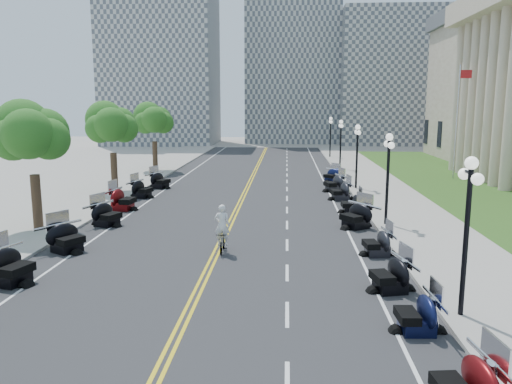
{
  "coord_description": "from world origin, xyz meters",
  "views": [
    {
      "loc": [
        3.12,
        -23.03,
        6.6
      ],
      "look_at": [
        1.52,
        3.16,
        2.0
      ],
      "focal_mm": 35.0,
      "sensor_mm": 36.0,
      "label": 1
    }
  ],
  "objects": [
    {
      "name": "lane_dash_9",
      "position": [
        3.2,
        12.0,
        0.01
      ],
      "size": [
        0.12,
        2.0,
        0.0
      ],
      "primitive_type": "cube",
      "color": "white",
      "rests_on": "road"
    },
    {
      "name": "sidewalk_north",
      "position": [
        10.5,
        10.0,
        0.07
      ],
      "size": [
        5.0,
        90.0,
        0.15
      ],
      "primitive_type": "cube",
      "color": "#9E9991",
      "rests_on": "ground"
    },
    {
      "name": "lane_dash_7",
      "position": [
        3.2,
        4.0,
        0.01
      ],
      "size": [
        0.12,
        2.0,
        0.0
      ],
      "primitive_type": "cube",
      "color": "white",
      "rests_on": "road"
    },
    {
      "name": "motorcycle_s_9",
      "position": [
        -6.94,
        15.82,
        0.71
      ],
      "size": [
        2.67,
        2.67,
        1.43
      ],
      "primitive_type": null,
      "rotation": [
        0.0,
        0.0,
        1.18
      ],
      "color": "black",
      "rests_on": "road"
    },
    {
      "name": "lane_dash_10",
      "position": [
        3.2,
        16.0,
        0.01
      ],
      "size": [
        0.12,
        2.0,
        0.0
      ],
      "primitive_type": "cube",
      "color": "white",
      "rests_on": "road"
    },
    {
      "name": "tree_2",
      "position": [
        -10.0,
        2.0,
        4.75
      ],
      "size": [
        4.8,
        4.8,
        9.2
      ],
      "primitive_type": null,
      "color": "#235619",
      "rests_on": "sidewalk_south"
    },
    {
      "name": "lane_dash_3",
      "position": [
        3.2,
        -12.0,
        0.01
      ],
      "size": [
        0.12,
        2.0,
        0.0
      ],
      "primitive_type": "cube",
      "color": "white",
      "rests_on": "road"
    },
    {
      "name": "street_lamp_1",
      "position": [
        8.6,
        -8.0,
        2.6
      ],
      "size": [
        0.5,
        1.2,
        4.9
      ],
      "primitive_type": null,
      "color": "black",
      "rests_on": "sidewalk_north"
    },
    {
      "name": "motorcycle_n_6",
      "position": [
        6.92,
        3.56,
        0.76
      ],
      "size": [
        3.02,
        3.02,
        1.52
      ],
      "primitive_type": null,
      "rotation": [
        0.0,
        0.0,
        -0.96
      ],
      "color": "black",
      "rests_on": "road"
    },
    {
      "name": "road",
      "position": [
        0.0,
        10.0,
        0.0
      ],
      "size": [
        16.0,
        90.0,
        0.01
      ],
      "primitive_type": "cube",
      "color": "#333335",
      "rests_on": "ground"
    },
    {
      "name": "lane_dash_13",
      "position": [
        3.2,
        28.0,
        0.01
      ],
      "size": [
        0.12,
        2.0,
        0.0
      ],
      "primitive_type": "cube",
      "color": "white",
      "rests_on": "road"
    },
    {
      "name": "motorcycle_s_6",
      "position": [
        -6.74,
        3.25,
        0.72
      ],
      "size": [
        2.67,
        2.67,
        1.44
      ],
      "primitive_type": null,
      "rotation": [
        0.0,
        0.0,
        1.19
      ],
      "color": "black",
      "rests_on": "road"
    },
    {
      "name": "street_lamp_4",
      "position": [
        8.6,
        28.0,
        2.6
      ],
      "size": [
        0.5,
        1.2,
        4.9
      ],
      "primitive_type": null,
      "color": "black",
      "rests_on": "sidewalk_north"
    },
    {
      "name": "motorcycle_n_5",
      "position": [
        7.19,
        -1.42,
        0.64
      ],
      "size": [
        2.04,
        2.04,
        1.28
      ],
      "primitive_type": null,
      "rotation": [
        0.0,
        0.0,
        -1.45
      ],
      "color": "black",
      "rests_on": "road"
    },
    {
      "name": "motorcycle_s_4",
      "position": [
        -7.09,
        -5.88,
        0.77
      ],
      "size": [
        2.71,
        2.71,
        1.53
      ],
      "primitive_type": null,
      "rotation": [
        0.0,
        0.0,
        1.29
      ],
      "color": "black",
      "rests_on": "road"
    },
    {
      "name": "street_lamp_2",
      "position": [
        8.6,
        4.0,
        2.6
      ],
      "size": [
        0.5,
        1.2,
        4.9
      ],
      "primitive_type": null,
      "color": "black",
      "rests_on": "sidewalk_north"
    },
    {
      "name": "motorcycle_s_8",
      "position": [
        -7.21,
        11.66,
        0.71
      ],
      "size": [
        2.47,
        2.47,
        1.42
      ],
      "primitive_type": null,
      "rotation": [
        0.0,
        0.0,
        1.32
      ],
      "color": "black",
      "rests_on": "road"
    },
    {
      "name": "sidewalk_south",
      "position": [
        -10.5,
        10.0,
        0.07
      ],
      "size": [
        5.0,
        90.0,
        0.15
      ],
      "primitive_type": "cube",
      "color": "#9E9991",
      "rests_on": "ground"
    },
    {
      "name": "motorcycle_n_8",
      "position": [
        6.95,
        11.68,
        0.71
      ],
      "size": [
        2.39,
        2.39,
        1.43
      ],
      "primitive_type": null,
      "rotation": [
        0.0,
        0.0,
        -1.38
      ],
      "color": "black",
      "rests_on": "road"
    },
    {
      "name": "lane_dash_17",
      "position": [
        3.2,
        44.0,
        0.01
      ],
      "size": [
        0.12,
        2.0,
        0.0
      ],
      "primitive_type": "cube",
      "color": "white",
      "rests_on": "road"
    },
    {
      "name": "ground",
      "position": [
        0.0,
        0.0,
        0.0
      ],
      "size": [
        160.0,
        160.0,
        0.0
      ],
      "primitive_type": "plane",
      "color": "gray"
    },
    {
      "name": "lane_dash_14",
      "position": [
        3.2,
        32.0,
        0.01
      ],
      "size": [
        0.12,
        2.0,
        0.0
      ],
      "primitive_type": "cube",
      "color": "white",
      "rests_on": "road"
    },
    {
      "name": "motorcycle_s_7",
      "position": [
        -7.21,
        7.37,
        0.78
      ],
      "size": [
        2.46,
        2.46,
        1.55
      ],
      "primitive_type": null,
      "rotation": [
        0.0,
        0.0,
        1.45
      ],
      "color": "#590A0C",
      "rests_on": "road"
    },
    {
      "name": "lane_dash_6",
      "position": [
        3.2,
        0.0,
        0.01
      ],
      "size": [
        0.12,
        2.0,
        0.0
      ],
      "primitive_type": "cube",
      "color": "white",
      "rests_on": "road"
    },
    {
      "name": "motorcycle_n_10",
      "position": [
        7.09,
        20.09,
        0.64
      ],
      "size": [
        2.6,
        2.6,
        1.29
      ],
      "primitive_type": null,
      "rotation": [
        0.0,
        0.0,
        -0.79
      ],
      "color": "black",
      "rests_on": "road"
    },
    {
      "name": "centerline_yellow_a",
      "position": [
        -0.12,
        10.0,
        0.01
      ],
      "size": [
        0.12,
        90.0,
        0.0
      ],
      "primitive_type": "cube",
      "color": "yellow",
      "rests_on": "road"
    },
    {
      "name": "tree_4",
      "position": [
        -10.0,
        26.0,
        4.75
      ],
      "size": [
        4.8,
        4.8,
        9.2
      ],
      "primitive_type": null,
      "color": "#235619",
      "rests_on": "sidewalk_south"
    },
    {
      "name": "motorcycle_n_2",
      "position": [
        7.06,
        -12.92,
        0.7
      ],
      "size": [
        2.22,
        2.22,
        1.4
      ],
      "primitive_type": null,
      "rotation": [
        0.0,
        0.0,
        -1.45
      ],
      "color": "#590A0C",
      "rests_on": "road"
    },
    {
      "name": "lane_dash_11",
      "position": [
        3.2,
        20.0,
        0.01
      ],
      "size": [
        0.12,
        2.0,
        0.0
      ],
      "primitive_type": "cube",
      "color": "white",
      "rests_on": "road"
    },
    {
      "name": "centerline_yellow_b",
      "position": [
        0.12,
        10.0,
        0.01
      ],
      "size": [
        0.12,
        90.0,
        0.0
      ],
      "primitive_type": "cube",
      "color": "yellow",
      "rests_on": "road"
    },
    {
      "name": "lane_dash_8",
      "position": [
        3.2,
        8.0,
        0.01
      ],
      "size": [
        0.12,
        2.0,
        0.0
      ],
      "primitive_type": "cube",
      "color": "white",
      "rests_on": "road"
    },
    {
      "name": "lane_dash_4",
      "position": [
        3.2,
        -8.0,
        0.01
      ],
      "size": [
        0.12,
        2.0,
        0.0
      ],
      "primitive_type": "cube",
      "color": "white",
      "rests_on": "road"
    },
    {
      "name": "distant_block_b",
      "position": [
        4.0,
        68.0,
        15.0
      ],
      "size": [
        16.0,
        12.0,
        30.0
      ],
      "primitive_type": "cube",
      "color": "gray",
      "rests_on": "ground"
    },
    {
      "name": "street_lamp_3",
      "position": [
        8.6,
        16.0,
        2.6
      ],
      "size": [
        0.5,
        1.2,
        4.9
      ],
      "primitive_type": null,
      "color": "black",
      "rests_on": "sidewalk_north"
    },
    {
      "name": "lane_dash_18",
      "position": [
        3.2,
        48.0,
        0.01
      ],
      "size": [
        0.12,
        2.0,
        0.0
      ],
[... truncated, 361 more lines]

